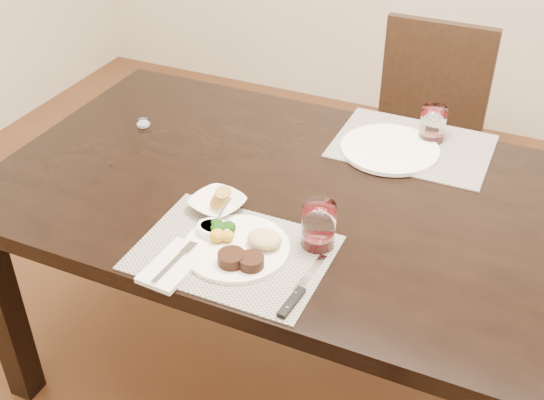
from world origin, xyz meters
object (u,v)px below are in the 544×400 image
at_px(chair_far, 423,129).
at_px(cracker_bowl, 218,204).
at_px(steak_knife, 296,295).
at_px(wine_glass_near, 319,227).
at_px(far_plate, 390,149).
at_px(dinner_plate, 240,247).

xyz_separation_m(chair_far, cracker_bowl, (-0.30, -1.11, 0.27)).
height_order(steak_knife, wine_glass_near, wine_glass_near).
bearing_deg(far_plate, cracker_bowl, -124.34).
distance_m(chair_far, dinner_plate, 1.28).
relative_size(steak_knife, far_plate, 0.81).
height_order(dinner_plate, steak_knife, dinner_plate).
relative_size(chair_far, cracker_bowl, 5.50).
distance_m(dinner_plate, steak_knife, 0.20).
bearing_deg(steak_knife, far_plate, 94.29).
height_order(cracker_bowl, wine_glass_near, wine_glass_near).
bearing_deg(wine_glass_near, dinner_plate, -146.65).
bearing_deg(chair_far, wine_glass_near, -90.59).
xyz_separation_m(dinner_plate, far_plate, (0.19, 0.61, -0.01)).
bearing_deg(cracker_bowl, far_plate, 55.66).
relative_size(dinner_plate, cracker_bowl, 1.59).
height_order(chair_far, wine_glass_near, chair_far).
relative_size(dinner_plate, steak_knife, 1.09).
height_order(cracker_bowl, far_plate, cracker_bowl).
xyz_separation_m(steak_knife, wine_glass_near, (-0.02, 0.19, 0.05)).
distance_m(dinner_plate, cracker_bowl, 0.19).
xyz_separation_m(steak_knife, cracker_bowl, (-0.32, 0.22, 0.01)).
bearing_deg(dinner_plate, chair_far, 96.39).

